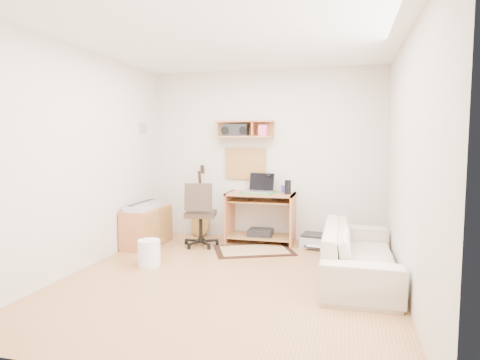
% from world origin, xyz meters
% --- Properties ---
extents(floor, '(3.60, 4.00, 0.01)m').
position_xyz_m(floor, '(0.00, 0.00, -0.01)').
color(floor, '#B57D4B').
rests_on(floor, ground).
extents(ceiling, '(3.60, 4.00, 0.01)m').
position_xyz_m(ceiling, '(0.00, 0.00, 2.60)').
color(ceiling, white).
rests_on(ceiling, ground).
extents(back_wall, '(3.60, 0.01, 2.60)m').
position_xyz_m(back_wall, '(0.00, 2.00, 1.30)').
color(back_wall, beige).
rests_on(back_wall, ground).
extents(left_wall, '(0.01, 4.00, 2.60)m').
position_xyz_m(left_wall, '(-1.80, 0.00, 1.30)').
color(left_wall, beige).
rests_on(left_wall, ground).
extents(right_wall, '(0.01, 4.00, 2.60)m').
position_xyz_m(right_wall, '(1.80, 0.00, 1.30)').
color(right_wall, beige).
rests_on(right_wall, ground).
extents(wall_shelf, '(0.90, 0.25, 0.26)m').
position_xyz_m(wall_shelf, '(-0.30, 1.88, 1.70)').
color(wall_shelf, '#C07043').
rests_on(wall_shelf, back_wall).
extents(cork_board, '(0.64, 0.03, 0.49)m').
position_xyz_m(cork_board, '(-0.30, 1.98, 1.17)').
color(cork_board, tan).
rests_on(cork_board, back_wall).
extents(wall_photo, '(0.02, 0.20, 0.15)m').
position_xyz_m(wall_photo, '(-1.79, 1.50, 1.72)').
color(wall_photo, '#4C8CBF').
rests_on(wall_photo, left_wall).
extents(desk, '(1.00, 0.55, 0.75)m').
position_xyz_m(desk, '(-0.00, 1.73, 0.38)').
color(desk, '#C07043').
rests_on(desk, floor).
extents(laptop, '(0.44, 0.44, 0.29)m').
position_xyz_m(laptop, '(-0.03, 1.71, 0.90)').
color(laptop, silver).
rests_on(laptop, desk).
extents(speaker, '(0.09, 0.09, 0.20)m').
position_xyz_m(speaker, '(0.41, 1.68, 0.85)').
color(speaker, black).
rests_on(speaker, desk).
extents(desk_lamp, '(0.10, 0.10, 0.29)m').
position_xyz_m(desk_lamp, '(0.15, 1.87, 0.89)').
color(desk_lamp, black).
rests_on(desk_lamp, desk).
extents(pencil_cup, '(0.08, 0.08, 0.11)m').
position_xyz_m(pencil_cup, '(0.33, 1.83, 0.81)').
color(pencil_cup, '#3640A2').
rests_on(pencil_cup, desk).
extents(boombox, '(0.38, 0.17, 0.20)m').
position_xyz_m(boombox, '(-0.43, 1.87, 1.68)').
color(boombox, black).
rests_on(boombox, wall_shelf).
extents(rug, '(1.26, 1.07, 0.01)m').
position_xyz_m(rug, '(0.00, 1.23, 0.01)').
color(rug, beige).
rests_on(rug, floor).
extents(task_chair, '(0.57, 0.57, 0.95)m').
position_xyz_m(task_chair, '(-0.80, 1.29, 0.47)').
color(task_chair, '#362A20').
rests_on(task_chair, floor).
extents(cabinet, '(0.40, 0.90, 0.55)m').
position_xyz_m(cabinet, '(-1.58, 1.14, 0.28)').
color(cabinet, '#C07043').
rests_on(cabinet, floor).
extents(music_keyboard, '(0.27, 0.87, 0.08)m').
position_xyz_m(music_keyboard, '(-1.58, 1.14, 0.59)').
color(music_keyboard, '#B2B5BA').
rests_on(music_keyboard, cabinet).
extents(guitar, '(0.32, 0.21, 1.15)m').
position_xyz_m(guitar, '(-1.01, 1.86, 0.57)').
color(guitar, olive).
rests_on(guitar, floor).
extents(waste_basket, '(0.29, 0.29, 0.32)m').
position_xyz_m(waste_basket, '(-1.07, 0.21, 0.16)').
color(waste_basket, white).
rests_on(waste_basket, floor).
extents(printer, '(0.50, 0.42, 0.17)m').
position_xyz_m(printer, '(0.85, 1.67, 0.09)').
color(printer, '#A5A8AA').
rests_on(printer, floor).
extents(sofa, '(0.57, 1.96, 0.77)m').
position_xyz_m(sofa, '(1.38, 0.42, 0.38)').
color(sofa, '#BFAE98').
rests_on(sofa, floor).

